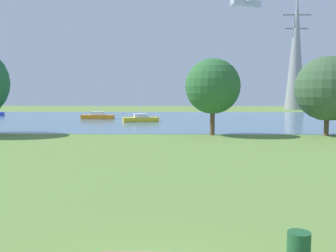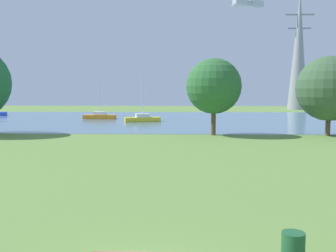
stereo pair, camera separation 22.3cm
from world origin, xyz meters
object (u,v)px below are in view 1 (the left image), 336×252
at_px(litter_bin, 299,248).
at_px(tree_west_far, 213,86).
at_px(tree_west_near, 328,89).
at_px(electricity_pylon, 296,51).
at_px(sailboat_yellow, 141,119).
at_px(sailboat_orange, 98,116).
at_px(light_aircraft, 246,3).

xyz_separation_m(litter_bin, tree_west_far, (0.28, 27.71, 4.24)).
bearing_deg(tree_west_near, tree_west_far, 178.79).
bearing_deg(tree_west_far, electricity_pylon, 66.13).
relative_size(litter_bin, sailboat_yellow, 0.12).
xyz_separation_m(litter_bin, sailboat_yellow, (-8.11, 43.30, 0.06)).
bearing_deg(sailboat_yellow, litter_bin, -79.39).
relative_size(sailboat_yellow, tree_west_near, 0.88).
xyz_separation_m(sailboat_orange, light_aircraft, (24.27, 14.55, 19.72)).
relative_size(sailboat_orange, electricity_pylon, 0.23).
distance_m(tree_west_near, electricity_pylon, 54.67).
distance_m(litter_bin, electricity_pylon, 84.33).
bearing_deg(tree_west_far, light_aircraft, 75.91).
relative_size(electricity_pylon, light_aircraft, 3.41).
relative_size(sailboat_yellow, electricity_pylon, 0.25).
xyz_separation_m(sailboat_orange, sailboat_yellow, (7.00, -5.20, 0.00)).
distance_m(electricity_pylon, light_aircraft, 23.19).
relative_size(litter_bin, light_aircraft, 0.10).
bearing_deg(sailboat_orange, electricity_pylon, 39.25).
bearing_deg(electricity_pylon, litter_bin, -106.32).
bearing_deg(light_aircraft, litter_bin, -98.26).
height_order(tree_west_far, electricity_pylon, electricity_pylon).
bearing_deg(sailboat_orange, light_aircraft, 30.95).
bearing_deg(litter_bin, sailboat_orange, 107.30).
bearing_deg(litter_bin, sailboat_yellow, 100.61).
distance_m(sailboat_yellow, electricity_pylon, 50.03).
distance_m(tree_west_far, electricity_pylon, 57.81).
relative_size(litter_bin, tree_west_far, 0.11).
bearing_deg(sailboat_orange, tree_west_far, -53.49).
bearing_deg(electricity_pylon, sailboat_orange, -140.75).
distance_m(litter_bin, tree_west_near, 29.86).
bearing_deg(electricity_pylon, light_aircraft, -130.12).
height_order(sailboat_yellow, tree_west_near, tree_west_near).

